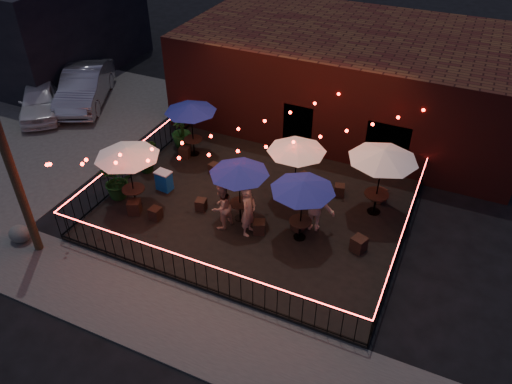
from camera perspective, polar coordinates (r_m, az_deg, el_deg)
ground at (r=16.02m, az=-3.16°, el=-6.24°), size 110.00×110.00×0.00m
patio at (r=17.33m, az=-0.14°, el=-1.98°), size 10.00×8.00×0.15m
sidewalk at (r=14.14m, az=-9.37°, el=-14.27°), size 18.00×2.50×0.05m
parking_lot at (r=25.21m, az=-23.90°, el=7.79°), size 11.00×12.00×0.02m
brick_building at (r=22.64m, az=10.97°, el=12.83°), size 14.00×8.00×4.00m
background_building at (r=31.68m, az=-26.54°, el=17.67°), size 12.00×9.00×5.00m
utility_pole at (r=15.15m, az=-27.09°, el=5.31°), size 0.26×0.26×8.00m
fence_front at (r=14.34m, az=-6.94°, el=-9.21°), size 10.00×0.04×1.04m
fence_left at (r=19.23m, az=-13.83°, el=3.33°), size 0.04×8.00×1.04m
fence_right at (r=16.00m, az=16.40°, el=-4.91°), size 0.04×8.00×1.04m
festoon_lights at (r=16.08m, az=-3.89°, el=5.18°), size 10.02×8.72×1.32m
cafe_table_0 at (r=16.66m, az=-14.55°, el=4.32°), size 2.26×2.26×2.36m
cafe_table_1 at (r=19.28m, az=-7.50°, el=9.45°), size 2.26×2.26×2.22m
cafe_table_2 at (r=15.67m, az=-1.94°, el=2.51°), size 2.42×2.42×2.14m
cafe_table_3 at (r=16.69m, az=4.68°, el=5.06°), size 2.62×2.62×2.22m
cafe_table_4 at (r=14.90m, az=5.38°, el=0.61°), size 2.25×2.25×2.21m
cafe_table_5 at (r=16.28m, az=14.37°, el=4.04°), size 2.30×2.30×2.49m
bistro_chair_0 at (r=17.41m, az=-13.74°, el=-1.68°), size 0.54×0.54×0.49m
bistro_chair_1 at (r=17.03m, az=-11.41°, el=-2.42°), size 0.38×0.38×0.42m
bistro_chair_2 at (r=20.01m, az=-8.15°, el=4.52°), size 0.47×0.47×0.45m
bistro_chair_3 at (r=18.96m, az=-4.80°, el=2.71°), size 0.41×0.41×0.40m
bistro_chair_4 at (r=17.19m, az=-6.29°, el=-1.44°), size 0.40×0.40×0.41m
bistro_chair_5 at (r=16.14m, az=0.33°, el=-4.04°), size 0.50×0.50×0.45m
bistro_chair_6 at (r=18.56m, az=0.03°, el=2.09°), size 0.42×0.42×0.43m
bistro_chair_7 at (r=18.46m, az=5.50°, el=1.61°), size 0.44×0.44×0.40m
bistro_chair_8 at (r=16.31m, az=4.83°, el=-3.73°), size 0.47×0.47×0.43m
bistro_chair_9 at (r=15.82m, az=11.66°, el=-5.85°), size 0.53×0.53×0.49m
bistro_chair_10 at (r=17.99m, az=9.50°, el=0.22°), size 0.43×0.43×0.41m
bistro_chair_11 at (r=17.99m, az=13.93°, el=-0.35°), size 0.51×0.51×0.47m
patron_a at (r=15.71m, az=-0.88°, el=-2.17°), size 0.44×0.66×1.79m
patron_b at (r=16.04m, az=-3.96°, el=-1.65°), size 0.81×0.94×1.65m
patron_c at (r=15.95m, az=6.83°, el=-1.42°), size 1.32×0.84×1.95m
potted_shrub_a at (r=18.02m, az=-15.54°, el=1.15°), size 1.49×1.40×1.34m
potted_shrub_b at (r=19.14m, az=-12.32°, el=4.14°), size 0.92×0.81×1.45m
potted_shrub_c at (r=20.53m, az=-8.57°, el=6.96°), size 0.92×0.92×1.43m
cooler at (r=18.22m, az=-10.47°, el=1.30°), size 0.61×0.46×0.76m
boulder at (r=17.67m, az=-25.39°, el=-4.35°), size 1.00×0.92×0.63m
car_white at (r=25.17m, az=-23.45°, el=9.66°), size 3.90×4.24×1.40m
car_silver at (r=25.44m, az=-18.99°, el=11.36°), size 3.87×5.37×1.68m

